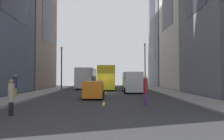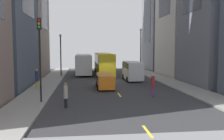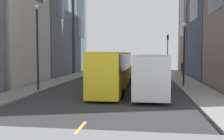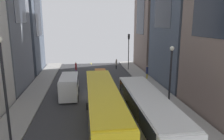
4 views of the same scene
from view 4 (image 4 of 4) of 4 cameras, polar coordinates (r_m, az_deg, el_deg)
The scene contains 16 objects.
ground_plane at distance 26.27m, azimuth -4.02°, elevation -6.92°, with size 42.55×42.55×0.00m, color #333335.
sidewalk_west at distance 27.80m, azimuth 12.37°, elevation -5.92°, with size 2.91×44.00×0.15m, color gray.
sidewalk_east at distance 26.97m, azimuth -20.97°, elevation -7.07°, with size 2.91×44.00×0.15m, color gray.
lane_stripe_0 at distance 46.57m, azimuth -5.68°, elevation 1.73°, with size 0.16×2.00×0.01m, color yellow.
lane_stripe_1 at distance 36.32m, azimuth -5.08°, elevation -1.38°, with size 0.16×2.00×0.01m, color yellow.
lane_stripe_2 at distance 26.27m, azimuth -4.02°, elevation -6.91°, with size 0.16×2.00×0.01m, color yellow.
city_bus_white at distance 17.00m, azimuth 9.67°, elevation -11.04°, with size 2.80×11.92×3.35m.
streetcar_yellow at distance 17.56m, azimuth -2.42°, elevation -9.66°, with size 2.70×13.91×3.59m.
delivery_van_white at distance 25.84m, azimuth -11.55°, elevation -3.96°, with size 2.25×5.24×2.58m.
car_orange_0 at distance 32.16m, azimuth -2.97°, elevation -1.51°, with size 1.88×4.74×1.56m.
pedestrian_crossing_near at distance 41.01m, azimuth 1.17°, elevation 1.72°, with size 0.31×0.31×1.90m.
pedestrian_waiting_curb at distance 33.68m, azimuth 9.49°, elevation -0.44°, with size 0.35×0.35×2.09m.
pedestrian_walking_far at distance 37.18m, azimuth -9.73°, elevation 0.59°, with size 0.31×0.31×2.11m.
traffic_light_near_corner at distance 39.34m, azimuth 4.53°, elevation 6.66°, with size 0.32×0.44×6.63m.
streetlamp_near at distance 15.95m, azimuth -27.19°, elevation -2.99°, with size 0.44×0.44×7.81m.
streetlamp_far at distance 21.31m, azimuth 15.59°, elevation -0.37°, with size 0.44×0.44×6.47m.
Camera 4 is at (1.46, 24.71, 8.79)m, focal length 33.75 mm.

